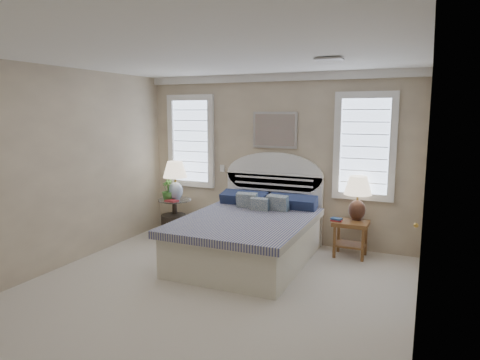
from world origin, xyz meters
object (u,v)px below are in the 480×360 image
object	(u,v)px
nightstand_right	(351,231)
lamp_left	(175,176)
bed	(250,233)
floor_pot	(174,226)
side_table_left	(175,213)
lamp_right	(358,193)

from	to	relation	value
nightstand_right	lamp_left	size ratio (longest dim) A/B	0.80
bed	floor_pot	xyz separation A→B (m)	(-1.63, 0.52, -0.20)
floor_pot	lamp_left	xyz separation A→B (m)	(0.01, 0.07, 0.84)
nightstand_right	side_table_left	bearing A→B (deg)	-178.06
lamp_left	nightstand_right	bearing A→B (deg)	2.09
floor_pot	lamp_right	xyz separation A→B (m)	(2.99, 0.30, 0.74)
lamp_left	lamp_right	distance (m)	2.99
floor_pot	lamp_right	bearing A→B (deg)	5.81
side_table_left	lamp_right	size ratio (longest dim) A/B	0.95
bed	lamp_right	size ratio (longest dim) A/B	3.45
side_table_left	lamp_right	world-z (taller)	lamp_right
lamp_right	side_table_left	bearing A→B (deg)	-175.63
side_table_left	nightstand_right	size ratio (longest dim) A/B	1.19
bed	floor_pot	bearing A→B (deg)	162.35
bed	nightstand_right	xyz separation A→B (m)	(1.30, 0.69, 0.00)
side_table_left	floor_pot	xyz separation A→B (m)	(0.02, -0.07, -0.20)
nightstand_right	lamp_right	bearing A→B (deg)	65.89
floor_pot	lamp_right	world-z (taller)	lamp_right
bed	lamp_left	size ratio (longest dim) A/B	3.43
bed	lamp_right	bearing A→B (deg)	31.19
floor_pot	lamp_left	size ratio (longest dim) A/B	0.63
bed	lamp_left	xyz separation A→B (m)	(-1.62, 0.59, 0.65)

